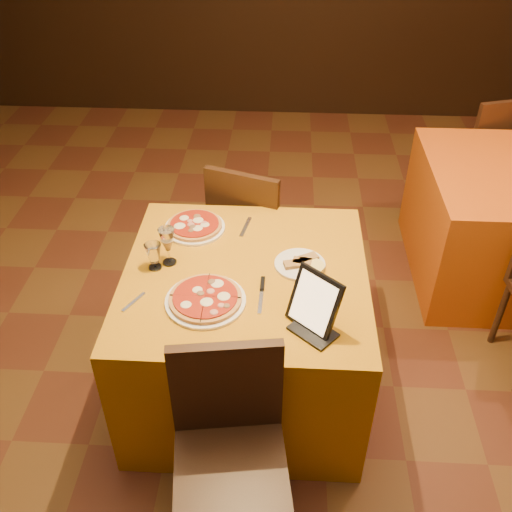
# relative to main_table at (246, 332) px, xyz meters

# --- Properties ---
(floor) EXTENTS (6.00, 7.00, 0.01)m
(floor) POSITION_rel_main_table_xyz_m (0.02, 0.01, -0.38)
(floor) COLOR #5E2D19
(floor) RESTS_ON ground
(main_table) EXTENTS (1.10, 1.10, 0.75)m
(main_table) POSITION_rel_main_table_xyz_m (0.00, 0.00, 0.00)
(main_table) COLOR #C17C0C
(main_table) RESTS_ON floor
(side_table) EXTENTS (1.10, 1.10, 0.75)m
(side_table) POSITION_rel_main_table_xyz_m (1.57, 1.03, 0.00)
(side_table) COLOR #C24E0C
(side_table) RESTS_ON floor
(chair_main_near) EXTENTS (0.43, 0.43, 0.91)m
(chair_main_near) POSITION_rel_main_table_xyz_m (-0.00, -0.79, 0.08)
(chair_main_near) COLOR #2F200F
(chair_main_near) RESTS_ON floor
(chair_main_far) EXTENTS (0.48, 0.48, 0.91)m
(chair_main_far) POSITION_rel_main_table_xyz_m (-0.00, 0.79, 0.08)
(chair_main_far) COLOR black
(chair_main_far) RESTS_ON floor
(chair_side_far) EXTENTS (0.56, 0.56, 0.91)m
(chair_side_far) POSITION_rel_main_table_xyz_m (1.57, 1.85, 0.08)
(chair_side_far) COLOR black
(chair_side_far) RESTS_ON floor
(pizza_near) EXTENTS (0.34, 0.34, 0.03)m
(pizza_near) POSITION_rel_main_table_xyz_m (-0.15, -0.21, 0.39)
(pizza_near) COLOR white
(pizza_near) RESTS_ON main_table
(pizza_far) EXTENTS (0.30, 0.30, 0.03)m
(pizza_far) POSITION_rel_main_table_xyz_m (-0.27, 0.33, 0.39)
(pizza_far) COLOR white
(pizza_far) RESTS_ON main_table
(cutlet_dish) EXTENTS (0.23, 0.23, 0.03)m
(cutlet_dish) POSITION_rel_main_table_xyz_m (0.25, 0.06, 0.39)
(cutlet_dish) COLOR white
(cutlet_dish) RESTS_ON main_table
(wine_glass) EXTENTS (0.09, 0.09, 0.19)m
(wine_glass) POSITION_rel_main_table_xyz_m (-0.35, 0.05, 0.47)
(wine_glass) COLOR tan
(wine_glass) RESTS_ON main_table
(water_glass) EXTENTS (0.09, 0.09, 0.13)m
(water_glass) POSITION_rel_main_table_xyz_m (-0.41, 0.01, 0.44)
(water_glass) COLOR silver
(water_glass) RESTS_ON main_table
(tablet) EXTENTS (0.23, 0.22, 0.24)m
(tablet) POSITION_rel_main_table_xyz_m (0.30, -0.31, 0.49)
(tablet) COLOR black
(tablet) RESTS_ON main_table
(knife) EXTENTS (0.02, 0.20, 0.01)m
(knife) POSITION_rel_main_table_xyz_m (0.08, -0.17, 0.38)
(knife) COLOR silver
(knife) RESTS_ON main_table
(fork_near) EXTENTS (0.08, 0.13, 0.01)m
(fork_near) POSITION_rel_main_table_xyz_m (-0.46, -0.23, 0.38)
(fork_near) COLOR #AEAEB5
(fork_near) RESTS_ON main_table
(fork_far) EXTENTS (0.05, 0.17, 0.01)m
(fork_far) POSITION_rel_main_table_xyz_m (-0.02, 0.35, 0.38)
(fork_far) COLOR #A8A9AF
(fork_far) RESTS_ON main_table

